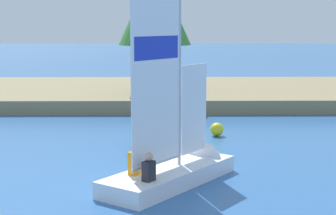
# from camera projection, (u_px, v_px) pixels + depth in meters

# --- Properties ---
(shore_bank) EXTENTS (80.00, 10.64, 0.62)m
(shore_bank) POSITION_uv_depth(u_px,v_px,m) (166.00, 93.00, 29.10)
(shore_bank) COLOR #897A56
(shore_bank) RESTS_ON ground
(shoreline_tree_midleft) EXTENTS (3.45, 3.45, 6.11)m
(shoreline_tree_midleft) POSITION_uv_depth(u_px,v_px,m) (155.00, 5.00, 26.05)
(shoreline_tree_midleft) COLOR brown
(shoreline_tree_midleft) RESTS_ON shore_bank
(sailboat) EXTENTS (3.76, 4.41, 5.79)m
(sailboat) POSITION_uv_depth(u_px,v_px,m) (185.00, 161.00, 14.15)
(sailboat) COLOR white
(sailboat) RESTS_ON ground
(channel_buoy) EXTENTS (0.47, 0.47, 0.47)m
(channel_buoy) POSITION_uv_depth(u_px,v_px,m) (217.00, 129.00, 19.44)
(channel_buoy) COLOR yellow
(channel_buoy) RESTS_ON ground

